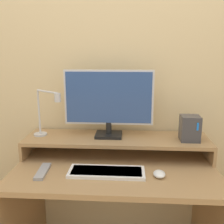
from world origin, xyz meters
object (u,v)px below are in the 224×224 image
Objects in this scene: router_dock at (190,128)px; mouse at (159,174)px; monitor at (109,101)px; desk_lamp at (46,114)px; keyboard at (107,172)px; remote_control at (43,171)px.

router_dock reaches higher than mouse.
router_dock is at bearing 51.20° from mouse.
monitor reaches higher than desk_lamp.
keyboard is 0.35m from remote_control.
monitor is 1.85× the size of desk_lamp.
remote_control is at bearing -177.99° from keyboard.
router_dock is at bearing 16.60° from remote_control.
desk_lamp is at bearing 149.10° from keyboard.
mouse reaches higher than remote_control.
remote_control is (0.05, -0.25, -0.26)m from desk_lamp.
router_dock is (0.50, -0.05, -0.15)m from monitor.
router_dock is at bearing -6.18° from monitor.
router_dock is 1.81× the size of mouse.
router_dock is at bearing -0.06° from desk_lamp.
desk_lamp is 0.89m from router_dock.
mouse is at bearing -128.80° from router_dock.
router_dock is 0.80× the size of remote_control.
desk_lamp is 0.72× the size of keyboard.
monitor is 1.34× the size of keyboard.
desk_lamp is 3.51× the size of mouse.
remote_control is at bearing -163.40° from router_dock.
monitor is at bearing 173.82° from router_dock.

